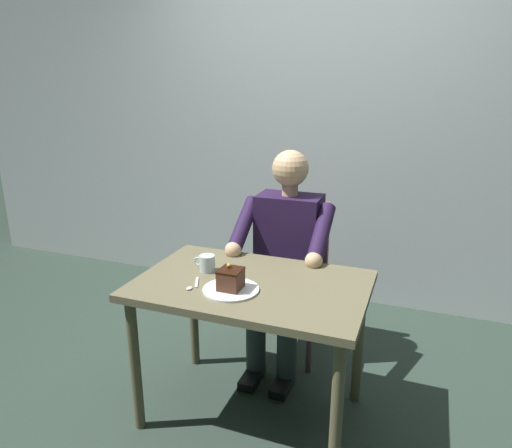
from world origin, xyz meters
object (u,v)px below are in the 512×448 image
dining_table (252,300)px  seated_person (285,257)px  coffee_cup (207,263)px  chair (293,269)px  dessert_spoon (193,286)px  cake_slice (231,279)px

dining_table → seated_person: seated_person is taller
coffee_cup → dining_table: bearing=170.3°
chair → coffee_cup: (0.25, 0.65, 0.25)m
dining_table → chair: (0.00, -0.69, -0.11)m
dining_table → dessert_spoon: 0.29m
dining_table → dessert_spoon: (0.23, 0.14, 0.10)m
seated_person → coffee_cup: (0.25, 0.47, 0.10)m
coffee_cup → dessert_spoon: (-0.02, 0.18, -0.04)m
dining_table → coffee_cup: coffee_cup is taller
dining_table → chair: 0.70m
chair → coffee_cup: chair is taller
dining_table → cake_slice: cake_slice is taller
dessert_spoon → cake_slice: bearing=-173.4°
cake_slice → coffee_cup: cake_slice is taller
coffee_cup → dessert_spoon: size_ratio=0.79×
seated_person → dessert_spoon: size_ratio=8.87×
chair → cake_slice: bearing=86.3°
dining_table → chair: chair is taller
dining_table → seated_person: 0.52m
dessert_spoon → dining_table: bearing=-149.1°
chair → coffee_cup: 0.74m
coffee_cup → chair: bearing=-111.1°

